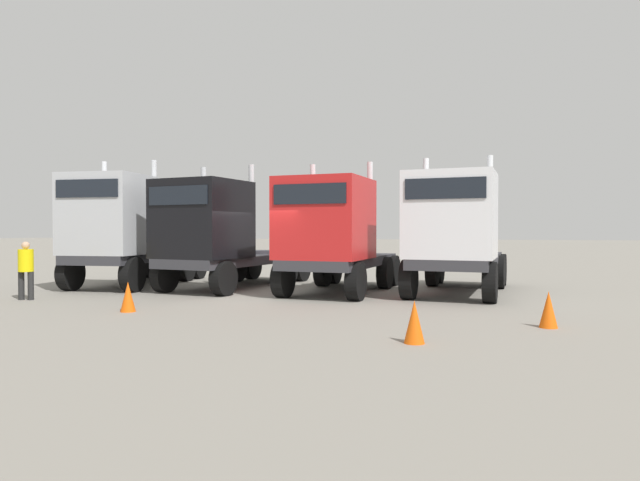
{
  "coord_description": "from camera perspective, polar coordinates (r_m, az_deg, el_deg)",
  "views": [
    {
      "loc": [
        5.74,
        -15.27,
        1.96
      ],
      "look_at": [
        0.99,
        2.53,
        1.61
      ],
      "focal_mm": 31.14,
      "sensor_mm": 36.0,
      "label": 1
    }
  ],
  "objects": [
    {
      "name": "traffic_cone_near",
      "position": [
        14.09,
        -19.13,
        -5.49
      ],
      "size": [
        0.36,
        0.36,
        0.72
      ],
      "primitive_type": "cone",
      "color": "#F2590C",
      "rests_on": "ground"
    },
    {
      "name": "semi_truck_red",
      "position": [
        16.69,
        1.2,
        0.7
      ],
      "size": [
        3.07,
        5.92,
        4.06
      ],
      "rotation": [
        0.0,
        0.0,
        -1.67
      ],
      "color": "#333338",
      "rests_on": "ground"
    },
    {
      "name": "semi_truck_black",
      "position": [
        18.28,
        -10.6,
        0.63
      ],
      "size": [
        3.54,
        6.74,
        4.09
      ],
      "rotation": [
        0.0,
        0.0,
        -1.74
      ],
      "color": "#333338",
      "rests_on": "ground"
    },
    {
      "name": "semi_truck_silver",
      "position": [
        19.89,
        -19.81,
        0.97
      ],
      "size": [
        2.9,
        6.33,
        4.35
      ],
      "rotation": [
        0.0,
        0.0,
        -1.51
      ],
      "color": "#333338",
      "rests_on": "ground"
    },
    {
      "name": "visitor_in_hivis",
      "position": [
        17.56,
        -27.98,
        -2.35
      ],
      "size": [
        0.46,
        0.46,
        1.63
      ],
      "rotation": [
        0.0,
        0.0,
        4.88
      ],
      "color": "#252525",
      "rests_on": "ground"
    },
    {
      "name": "traffic_cone_mid",
      "position": [
        12.07,
        22.42,
        -6.57
      ],
      "size": [
        0.36,
        0.36,
        0.73
      ],
      "primitive_type": "cone",
      "color": "#F2590C",
      "rests_on": "ground"
    },
    {
      "name": "ground",
      "position": [
        16.43,
        -5.63,
        -5.75
      ],
      "size": [
        200.0,
        200.0,
        0.0
      ],
      "primitive_type": "plane",
      "color": "gray"
    },
    {
      "name": "traffic_cone_far",
      "position": [
        9.8,
        9.67,
        -8.24
      ],
      "size": [
        0.36,
        0.36,
        0.74
      ],
      "primitive_type": "cone",
      "color": "#F2590C",
      "rests_on": "ground"
    },
    {
      "name": "semi_truck_white",
      "position": [
        16.78,
        13.65,
        0.74
      ],
      "size": [
        3.2,
        6.53,
        4.17
      ],
      "rotation": [
        0.0,
        0.0,
        -1.68
      ],
      "color": "#333338",
      "rests_on": "ground"
    }
  ]
}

